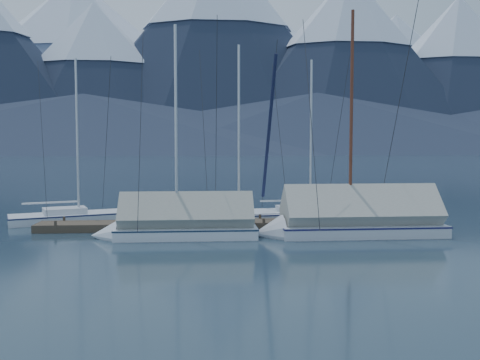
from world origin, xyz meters
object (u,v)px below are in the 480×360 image
at_px(sailboat_covered_near, 346,223).
at_px(sailboat_open_mid, 249,217).
at_px(sailboat_open_left, 89,218).
at_px(sailboat_covered_far, 174,226).
at_px(sailboat_open_right, 319,216).
at_px(person, 390,203).

bearing_deg(sailboat_covered_near, sailboat_open_mid, 128.95).
relative_size(sailboat_open_left, sailboat_covered_far, 0.93).
distance_m(sailboat_open_right, person, 3.86).
distance_m(sailboat_open_mid, person, 6.86).
bearing_deg(sailboat_covered_near, sailboat_open_left, 156.47).
relative_size(sailboat_open_left, sailboat_open_right, 1.00).
distance_m(sailboat_open_mid, sailboat_covered_far, 5.73).
distance_m(sailboat_open_left, sailboat_open_right, 11.64).
relative_size(sailboat_covered_far, person, 6.09).
xyz_separation_m(sailboat_covered_far, person, (9.85, 2.03, 0.65)).
relative_size(sailboat_open_mid, person, 6.18).
distance_m(sailboat_covered_near, person, 3.42).
distance_m(sailboat_open_right, sailboat_covered_far, 8.49).
xyz_separation_m(sailboat_open_mid, person, (6.33, -2.47, 0.95)).
xyz_separation_m(sailboat_open_left, sailboat_open_right, (11.63, -0.47, 0.00)).
xyz_separation_m(sailboat_open_mid, sailboat_open_right, (3.61, 0.09, -0.01)).
bearing_deg(sailboat_covered_near, sailboat_open_right, 90.63).
distance_m(sailboat_covered_near, sailboat_covered_far, 7.18).
xyz_separation_m(sailboat_open_left, sailboat_covered_far, (4.50, -5.07, 0.31)).
height_order(sailboat_open_mid, sailboat_covered_near, sailboat_covered_near).
distance_m(sailboat_open_right, sailboat_covered_near, 4.63).
bearing_deg(sailboat_open_mid, sailboat_covered_near, -51.05).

